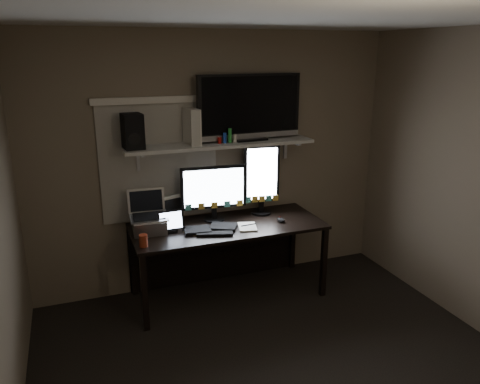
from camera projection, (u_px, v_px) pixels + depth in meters
name	position (u px, v px, depth m)	size (l,w,h in m)	color
ceiling	(308.00, 14.00, 2.62)	(3.60, 3.60, 0.00)	silver
back_wall	(215.00, 163.00, 4.60)	(3.60, 3.60, 0.00)	#6E5F4E
window_blinds	(160.00, 162.00, 4.38)	(1.10, 0.02, 1.10)	#B4AEA2
desk	(224.00, 237.00, 4.57)	(1.80, 0.75, 0.73)	black
wall_shelf	(220.00, 144.00, 4.38)	(1.80, 0.35, 0.03)	#B6B6B1
monitor_landscape	(214.00, 193.00, 4.45)	(0.63, 0.07, 0.55)	black
monitor_portrait	(262.00, 179.00, 4.62)	(0.36, 0.07, 0.72)	black
keyboard	(211.00, 229.00, 4.27)	(0.50, 0.19, 0.03)	black
mouse	(281.00, 220.00, 4.48)	(0.07, 0.10, 0.04)	black
notepad	(247.00, 227.00, 4.34)	(0.16, 0.23, 0.01)	white
tablet	(171.00, 221.00, 4.20)	(0.24, 0.10, 0.21)	black
file_sorter	(170.00, 210.00, 4.41)	(0.21, 0.09, 0.26)	black
laptop	(149.00, 213.00, 4.16)	(0.33, 0.27, 0.37)	#A8A8AC
cup	(143.00, 241.00, 3.90)	(0.07, 0.07, 0.11)	maroon
sticky_notes	(201.00, 232.00, 4.22)	(0.30, 0.22, 0.00)	gold
tv	(250.00, 107.00, 4.41)	(1.04, 0.19, 0.62)	black
game_console	(192.00, 126.00, 4.25)	(0.08, 0.27, 0.33)	beige
speaker	(133.00, 131.00, 4.06)	(0.17, 0.20, 0.31)	black
bottles	(227.00, 136.00, 4.33)	(0.21, 0.05, 0.13)	#A50F0C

